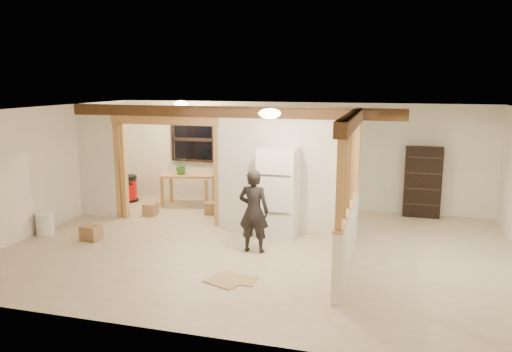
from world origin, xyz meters
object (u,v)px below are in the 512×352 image
(woman, at_px, (254,211))
(bookshelf, at_px, (423,182))
(work_table, at_px, (188,190))
(shop_vac, at_px, (128,188))
(refrigerator, at_px, (278,193))

(woman, relative_size, bookshelf, 0.95)
(bookshelf, bearing_deg, work_table, -174.81)
(woman, xyz_separation_m, bookshelf, (2.97, 3.25, 0.04))
(woman, distance_m, shop_vac, 4.95)
(refrigerator, bearing_deg, woman, -102.22)
(shop_vac, bearing_deg, bookshelf, 3.87)
(work_table, bearing_deg, refrigerator, -45.72)
(woman, distance_m, work_table, 3.69)
(woman, height_order, shop_vac, woman)
(woman, xyz_separation_m, shop_vac, (-4.08, 2.77, -0.41))
(work_table, height_order, bookshelf, bookshelf)
(woman, bearing_deg, shop_vac, -33.60)
(work_table, distance_m, shop_vac, 1.65)
(work_table, bearing_deg, bookshelf, -6.81)
(woman, bearing_deg, work_table, -48.04)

